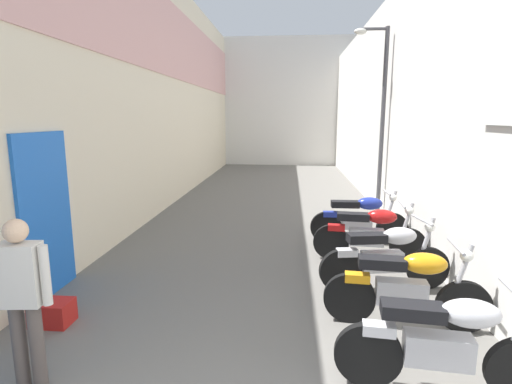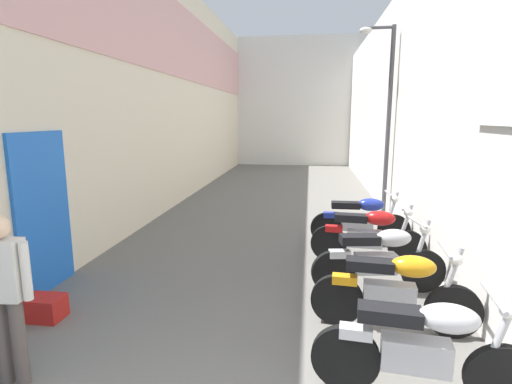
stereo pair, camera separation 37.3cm
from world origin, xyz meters
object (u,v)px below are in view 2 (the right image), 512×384
at_px(motorcycle_third, 380,258).
at_px(motorcycle_fourth, 368,234).
at_px(street_lamp, 385,108).
at_px(motorcycle_second, 395,289).
at_px(motorcycle_nearest, 424,347).
at_px(motorcycle_fifth, 361,219).
at_px(pedestrian_by_doorway, 5,289).
at_px(plastic_crate, 44,308).

bearing_deg(motorcycle_third, motorcycle_fourth, 90.00).
bearing_deg(motorcycle_third, street_lamp, 80.73).
bearing_deg(street_lamp, motorcycle_second, -97.50).
relative_size(motorcycle_nearest, motorcycle_fifth, 1.00).
distance_m(motorcycle_nearest, motorcycle_fourth, 3.31).
bearing_deg(motorcycle_second, street_lamp, 82.50).
bearing_deg(motorcycle_nearest, motorcycle_second, 90.00).
bearing_deg(motorcycle_third, pedestrian_by_doorway, -145.93).
relative_size(plastic_crate, street_lamp, 0.10).
bearing_deg(plastic_crate, motorcycle_fourth, 30.70).
distance_m(plastic_crate, street_lamp, 7.73).
bearing_deg(street_lamp, pedestrian_by_doorway, -122.67).
relative_size(motorcycle_nearest, pedestrian_by_doorway, 1.18).
distance_m(motorcycle_second, street_lamp, 5.72).
xyz_separation_m(motorcycle_third, street_lamp, (0.70, 4.26, 2.08)).
xyz_separation_m(motorcycle_nearest, motorcycle_third, (-0.00, 2.18, 0.00)).
relative_size(motorcycle_fourth, motorcycle_fifth, 1.00).
xyz_separation_m(motorcycle_fifth, plastic_crate, (-4.09, -3.44, -0.36)).
distance_m(motorcycle_third, motorcycle_fifth, 2.14).
xyz_separation_m(motorcycle_nearest, pedestrian_by_doorway, (-3.59, -0.25, 0.42)).
height_order(plastic_crate, street_lamp, street_lamp).
distance_m(motorcycle_second, motorcycle_fifth, 3.16).
bearing_deg(motorcycle_nearest, motorcycle_third, 90.00).
relative_size(motorcycle_fifth, plastic_crate, 4.21).
bearing_deg(motorcycle_second, motorcycle_nearest, -90.00).
height_order(motorcycle_fifth, street_lamp, street_lamp).
bearing_deg(motorcycle_nearest, street_lamp, 83.84).
bearing_deg(plastic_crate, motorcycle_second, 3.93).
bearing_deg(motorcycle_third, motorcycle_second, -90.00).
distance_m(motorcycle_fourth, street_lamp, 3.82).
bearing_deg(pedestrian_by_doorway, motorcycle_nearest, 4.01).
bearing_deg(motorcycle_fourth, motorcycle_third, -90.00).
bearing_deg(motorcycle_second, motorcycle_third, 90.00).
bearing_deg(motorcycle_fourth, motorcycle_second, -90.00).
bearing_deg(motorcycle_fifth, plastic_crate, -139.98).
height_order(motorcycle_second, motorcycle_third, same).
height_order(motorcycle_nearest, motorcycle_second, same).
bearing_deg(plastic_crate, pedestrian_by_doorway, -66.17).
relative_size(motorcycle_fourth, pedestrian_by_doorway, 1.18).
relative_size(motorcycle_third, motorcycle_fifth, 0.99).
height_order(motorcycle_nearest, street_lamp, street_lamp).
xyz_separation_m(motorcycle_third, plastic_crate, (-4.09, -1.30, -0.36)).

